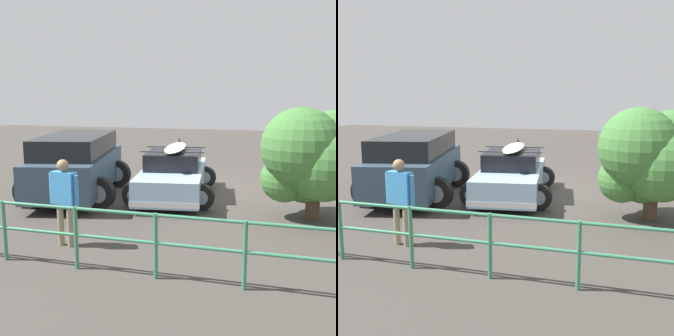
% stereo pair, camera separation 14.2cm
% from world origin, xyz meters
% --- Properties ---
extents(ground_plane, '(44.00, 44.00, 0.02)m').
position_xyz_m(ground_plane, '(0.00, 0.00, -0.01)').
color(ground_plane, '#423D38').
rests_on(ground_plane, ground).
extents(sedan_car, '(2.74, 4.37, 1.60)m').
position_xyz_m(sedan_car, '(0.37, 0.64, 0.64)').
color(sedan_car, '#8CADC6').
rests_on(sedan_car, ground).
extents(suv_car, '(3.19, 4.79, 1.79)m').
position_xyz_m(suv_car, '(3.07, 1.30, 0.94)').
color(suv_car, '#334756').
rests_on(suv_car, ground).
extents(person_bystander, '(0.66, 0.27, 1.72)m').
position_xyz_m(person_bystander, '(1.43, 5.04, 1.03)').
color(person_bystander, gray).
rests_on(person_bystander, ground).
extents(railing_fence, '(9.95, 0.23, 1.09)m').
position_xyz_m(railing_fence, '(1.42, 5.97, 0.72)').
color(railing_fence, '#387F5B').
rests_on(railing_fence, ground).
extents(bush_near_left, '(2.28, 2.35, 2.66)m').
position_xyz_m(bush_near_left, '(-3.24, 2.04, 1.50)').
color(bush_near_left, '#4C3828').
rests_on(bush_near_left, ground).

